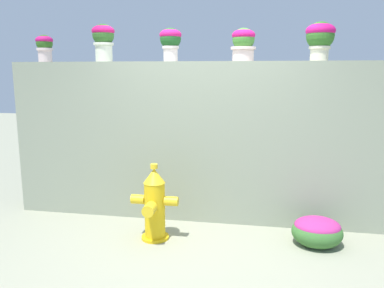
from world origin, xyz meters
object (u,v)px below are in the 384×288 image
(potted_plant_1, at_px, (103,39))
(potted_plant_4, at_px, (320,37))
(potted_plant_0, at_px, (45,46))
(fire_hydrant, at_px, (154,205))
(potted_plant_2, at_px, (171,40))
(potted_plant_3, at_px, (243,43))
(flower_bush_left, at_px, (317,230))

(potted_plant_1, distance_m, potted_plant_4, 2.63)
(potted_plant_0, bearing_deg, fire_hydrant, -25.10)
(potted_plant_2, bearing_deg, potted_plant_4, 0.24)
(potted_plant_2, height_order, potted_plant_3, potted_plant_2)
(potted_plant_2, height_order, potted_plant_4, potted_plant_4)
(potted_plant_3, relative_size, flower_bush_left, 0.71)
(potted_plant_4, relative_size, flower_bush_left, 0.81)
(potted_plant_0, xyz_separation_m, potted_plant_4, (3.43, 0.02, 0.07))
(potted_plant_2, bearing_deg, flower_bush_left, -19.83)
(potted_plant_3, relative_size, potted_plant_4, 0.87)
(potted_plant_2, relative_size, fire_hydrant, 0.47)
(potted_plant_4, bearing_deg, potted_plant_2, -179.76)
(potted_plant_1, distance_m, potted_plant_3, 1.76)
(potted_plant_3, xyz_separation_m, flower_bush_left, (0.87, -0.59, -2.03))
(potted_plant_0, bearing_deg, potted_plant_1, 1.59)
(potted_plant_3, height_order, flower_bush_left, potted_plant_3)
(fire_hydrant, bearing_deg, potted_plant_3, 39.80)
(potted_plant_1, xyz_separation_m, potted_plant_3, (1.76, -0.05, -0.07))
(potted_plant_2, height_order, fire_hydrant, potted_plant_2)
(potted_plant_2, bearing_deg, fire_hydrant, -91.12)
(potted_plant_1, relative_size, potted_plant_3, 1.22)
(potted_plant_1, height_order, flower_bush_left, potted_plant_1)
(potted_plant_3, xyz_separation_m, fire_hydrant, (-0.90, -0.75, -1.80))
(potted_plant_0, distance_m, potted_plant_1, 0.81)
(potted_plant_1, bearing_deg, potted_plant_3, -1.48)
(potted_plant_3, bearing_deg, potted_plant_4, 3.09)
(potted_plant_3, distance_m, fire_hydrant, 2.15)
(potted_plant_2, distance_m, fire_hydrant, 2.00)
(potted_plant_0, relative_size, potted_plant_1, 0.74)
(potted_plant_1, height_order, potted_plant_2, potted_plant_1)
(potted_plant_1, relative_size, potted_plant_2, 1.16)
(potted_plant_3, height_order, fire_hydrant, potted_plant_3)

